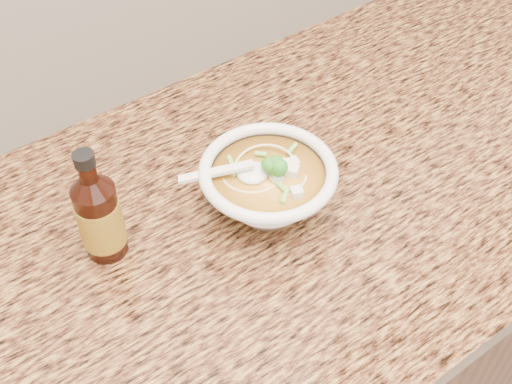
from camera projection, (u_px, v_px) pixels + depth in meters
counter_slab at (200, 242)px, 0.89m from camera, size 4.00×0.68×0.04m
soup_bowl at (268, 188)px, 0.87m from camera, size 0.20×0.19×0.10m
hot_sauce_bottle at (99, 216)px, 0.80m from camera, size 0.08×0.08×0.17m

